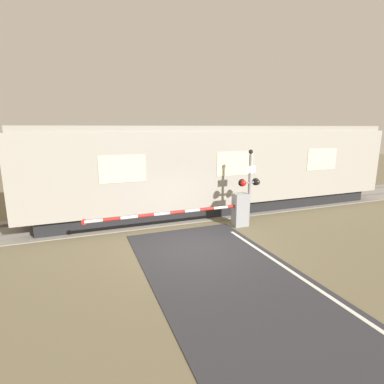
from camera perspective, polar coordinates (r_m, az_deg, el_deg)
The scene contains 5 objects.
ground_plane at distance 10.37m, azimuth 1.15°, elevation -10.68°, with size 80.00×80.00×0.00m, color #6B6047.
track_bed at distance 14.11m, azimuth -5.34°, elevation -4.34°, with size 36.00×3.20×0.13m.
train at distance 14.69m, azimuth 5.39°, elevation 4.59°, with size 17.80×2.95×4.10m.
crossing_barrier at distance 12.31m, azimuth 7.09°, elevation -3.47°, with size 6.49×0.44×1.38m.
signal_post at distance 12.32m, azimuth 10.93°, elevation 1.58°, with size 0.94×0.26×3.18m.
Camera 1 is at (-3.63, -8.83, 4.04)m, focal length 28.00 mm.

